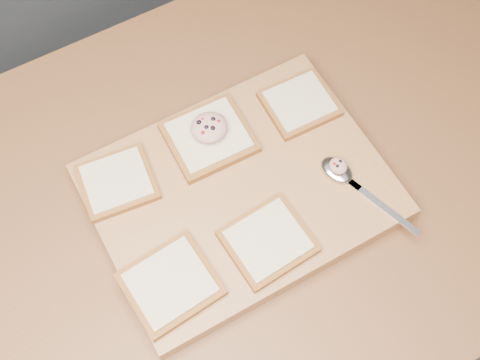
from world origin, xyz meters
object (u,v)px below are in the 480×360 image
object	(u,v)px
bread_far_center	(209,137)
tuna_salad_dollop	(209,127)
cutting_board	(240,192)
spoon	(344,175)

from	to	relation	value
bread_far_center	tuna_salad_dollop	xyz separation A→B (m)	(0.00, 0.00, 0.02)
cutting_board	bread_far_center	world-z (taller)	bread_far_center
cutting_board	spoon	xyz separation A→B (m)	(0.15, -0.06, 0.02)
bread_far_center	spoon	distance (m)	0.22
bread_far_center	tuna_salad_dollop	bearing A→B (deg)	46.32
bread_far_center	spoon	world-z (taller)	bread_far_center
tuna_salad_dollop	spoon	xyz separation A→B (m)	(0.15, -0.16, -0.03)
cutting_board	spoon	world-z (taller)	spoon
cutting_board	spoon	distance (m)	0.16
bread_far_center	tuna_salad_dollop	distance (m)	0.02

